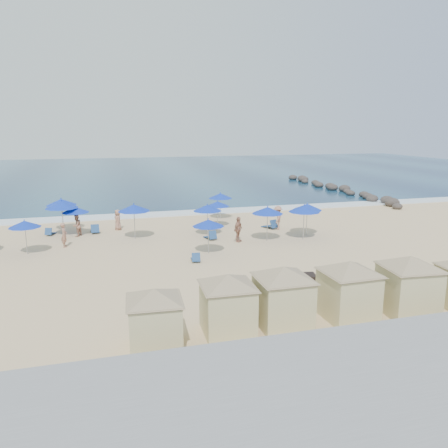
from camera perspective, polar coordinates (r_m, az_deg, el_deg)
The scene contains 33 objects.
ground at distance 26.22m, azimuth -4.51°, elevation -5.20°, with size 160.00×160.00×0.00m, color #D9B98A.
ocean at distance 80.07m, azimuth -12.20°, elevation 6.55°, with size 160.00×80.00×0.06m, color #0D2B4B.
surf_line at distance 41.08m, azimuth -8.70°, elevation 1.25°, with size 160.00×2.50×0.08m, color white.
seawall at distance 14.05m, azimuth 6.78°, elevation -18.93°, with size 160.00×6.10×1.22m.
rock_jetty at distance 57.68m, azimuth 14.49°, elevation 4.54°, with size 2.56×26.66×0.96m.
trash_bin at distance 22.39m, azimuth 10.79°, elevation -7.45°, with size 0.81×0.81×0.81m, color black.
cabana_0 at distance 16.32m, azimuth -9.05°, elevation -11.14°, with size 4.04×4.04×2.54m.
cabana_1 at distance 17.29m, azimuth 0.48°, elevation -9.37°, with size 4.22×4.22×2.65m.
cabana_2 at distance 17.99m, azimuth 7.73°, elevation -8.35°, with size 4.42×4.42×2.78m.
cabana_3 at distance 19.24m, azimuth 16.00°, elevation -7.34°, with size 4.42×4.42×2.77m.
cabana_4 at distance 20.58m, azimuth 23.02°, elevation -6.43°, with size 4.54×4.54×2.86m.
umbrella_2 at distance 34.33m, azimuth -18.85°, elevation 1.77°, with size 1.99×1.99×2.26m.
umbrella_3 at distance 30.36m, azimuth -24.60°, elevation -0.01°, with size 2.00×2.00×2.28m.
umbrella_4 at distance 36.26m, azimuth -20.49°, elevation 2.70°, with size 2.31×2.31×2.62m.
umbrella_5 at distance 32.07m, azimuth -11.69°, elevation 2.07°, with size 2.33×2.33×2.65m.
umbrella_6 at distance 27.74m, azimuth -2.07°, elevation 0.14°, with size 2.05×2.05×2.33m.
umbrella_7 at distance 35.41m, azimuth -0.84°, elevation 2.64°, with size 1.92×1.92×2.18m.
umbrella_8 at distance 32.40m, azimuth -2.18°, elevation 2.11°, with size 2.15×2.15×2.44m.
umbrella_9 at distance 38.43m, azimuth -0.48°, elevation 3.70°, with size 2.10×2.10×2.39m.
umbrella_10 at distance 31.04m, azimuth 5.71°, elevation 1.79°, with size 2.25×2.25×2.56m.
umbrella_11 at distance 31.90m, azimuth 10.44°, elevation 1.99°, with size 2.28×2.28×2.59m.
umbrella_12 at distance 33.12m, azimuth 10.83°, elevation 2.21°, with size 2.19×2.19×2.50m.
umbrella_13 at distance 34.45m, azimuth -20.45°, elevation 2.38°, with size 2.40×2.40×2.74m.
beach_chair_1 at distance 35.44m, azimuth -21.77°, elevation -1.02°, with size 0.79×1.22×0.62m.
beach_chair_2 at distance 35.01m, azimuth -16.51°, elevation -0.72°, with size 0.70×1.40×0.75m.
beach_chair_3 at distance 26.57m, azimuth -3.73°, elevation -4.46°, with size 0.63×1.18×0.62m.
beach_chair_4 at distance 31.68m, azimuth -1.74°, elevation -1.58°, with size 0.79×1.38×0.71m.
beach_chair_5 at distance 35.28m, azimuth 6.12°, elevation -0.16°, with size 1.08×1.53×0.77m.
beachgoer_0 at distance 31.47m, azimuth -20.15°, elevation -1.36°, with size 0.61×0.40×1.66m, color #A9745E.
beachgoer_1 at distance 34.27m, azimuth -18.69°, elevation -0.19°, with size 0.79×0.62×1.64m, color #A9745E.
beachgoer_2 at distance 30.90m, azimuth 1.86°, elevation -0.70°, with size 1.06×0.44×1.81m, color #A9745E.
beachgoer_3 at distance 34.91m, azimuth 7.04°, elevation 0.82°, with size 1.22×0.70×1.89m, color #A9745E.
beachgoer_4 at distance 35.54m, azimuth -13.70°, elevation 0.54°, with size 0.79×0.51×1.62m, color #A9745E.
Camera 1 is at (-4.70, -24.54, 7.96)m, focal length 35.00 mm.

